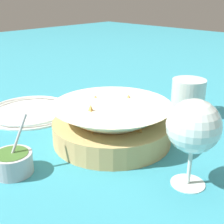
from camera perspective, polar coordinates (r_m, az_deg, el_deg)
ground_plane at (r=0.70m, az=0.45°, el=-6.00°), size 4.00×4.00×0.00m
food_basket at (r=0.70m, az=0.01°, el=-2.25°), size 0.27×0.27×0.10m
sauce_cup at (r=0.62m, az=-17.72°, el=-8.68°), size 0.08×0.07×0.11m
wine_glass at (r=0.53m, az=14.67°, el=-2.91°), size 0.09×0.09×0.16m
beer_mug at (r=0.86m, az=13.75°, el=2.36°), size 0.13×0.09×0.10m
side_plate at (r=0.89m, az=-14.79°, el=0.21°), size 0.24×0.24×0.01m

